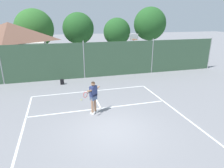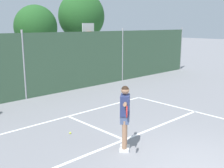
{
  "view_description": "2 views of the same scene",
  "coord_description": "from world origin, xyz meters",
  "px_view_note": "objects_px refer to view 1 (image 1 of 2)",
  "views": [
    {
      "loc": [
        -2.21,
        -7.87,
        5.05
      ],
      "look_at": [
        1.24,
        4.42,
        0.78
      ],
      "focal_mm": 31.66,
      "sensor_mm": 36.0,
      "label": 1
    },
    {
      "loc": [
        -5.67,
        -3.01,
        3.46
      ],
      "look_at": [
        0.47,
        3.52,
        1.52
      ],
      "focal_mm": 44.09,
      "sensor_mm": 36.0,
      "label": 2
    }
  ],
  "objects_px": {
    "tennis_player": "(93,95)",
    "tennis_ball": "(81,100)",
    "backpack_black": "(62,82)",
    "basketball_hoop": "(133,47)"
  },
  "relations": [
    {
      "from": "tennis_ball",
      "to": "backpack_black",
      "type": "relative_size",
      "value": 0.14
    },
    {
      "from": "basketball_hoop",
      "to": "tennis_ball",
      "type": "relative_size",
      "value": 53.79
    },
    {
      "from": "tennis_player",
      "to": "basketball_hoop",
      "type": "bearing_deg",
      "value": 56.96
    },
    {
      "from": "basketball_hoop",
      "to": "backpack_black",
      "type": "bearing_deg",
      "value": -156.21
    },
    {
      "from": "tennis_player",
      "to": "backpack_black",
      "type": "height_order",
      "value": "tennis_player"
    },
    {
      "from": "basketball_hoop",
      "to": "tennis_player",
      "type": "bearing_deg",
      "value": -123.04
    },
    {
      "from": "tennis_player",
      "to": "tennis_ball",
      "type": "relative_size",
      "value": 28.1
    },
    {
      "from": "basketball_hoop",
      "to": "tennis_ball",
      "type": "bearing_deg",
      "value": -132.17
    },
    {
      "from": "basketball_hoop",
      "to": "tennis_player",
      "type": "xyz_separation_m",
      "value": [
        -5.79,
        -8.91,
        -1.2
      ]
    },
    {
      "from": "tennis_player",
      "to": "tennis_ball",
      "type": "xyz_separation_m",
      "value": [
        -0.44,
        2.03,
        -1.08
      ]
    }
  ]
}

